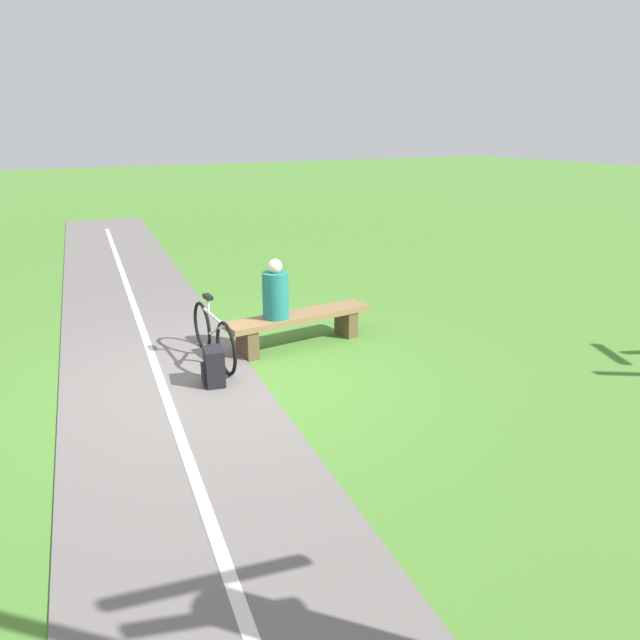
{
  "coord_description": "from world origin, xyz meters",
  "views": [
    {
      "loc": [
        2.12,
        6.38,
        2.89
      ],
      "look_at": [
        -0.68,
        1.1,
        0.96
      ],
      "focal_mm": 33.98,
      "sensor_mm": 36.0,
      "label": 1
    }
  ],
  "objects_px": {
    "bench": "(299,323)",
    "bicycle": "(213,335)",
    "backpack": "(214,368)",
    "person_seated": "(276,293)"
  },
  "relations": [
    {
      "from": "bench",
      "to": "bicycle",
      "type": "height_order",
      "value": "bicycle"
    },
    {
      "from": "bench",
      "to": "backpack",
      "type": "xyz_separation_m",
      "value": [
        1.46,
        0.75,
        -0.1
      ]
    },
    {
      "from": "person_seated",
      "to": "bicycle",
      "type": "relative_size",
      "value": 0.49
    },
    {
      "from": "backpack",
      "to": "person_seated",
      "type": "bearing_deg",
      "value": -147.13
    },
    {
      "from": "person_seated",
      "to": "backpack",
      "type": "bearing_deg",
      "value": 27.99
    },
    {
      "from": "backpack",
      "to": "bench",
      "type": "bearing_deg",
      "value": -152.9
    },
    {
      "from": "person_seated",
      "to": "backpack",
      "type": "xyz_separation_m",
      "value": [
        1.11,
        0.72,
        -0.57
      ]
    },
    {
      "from": "bench",
      "to": "person_seated",
      "type": "relative_size",
      "value": 2.68
    },
    {
      "from": "backpack",
      "to": "bicycle",
      "type": "bearing_deg",
      "value": -108.73
    },
    {
      "from": "bench",
      "to": "person_seated",
      "type": "distance_m",
      "value": 0.59
    }
  ]
}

